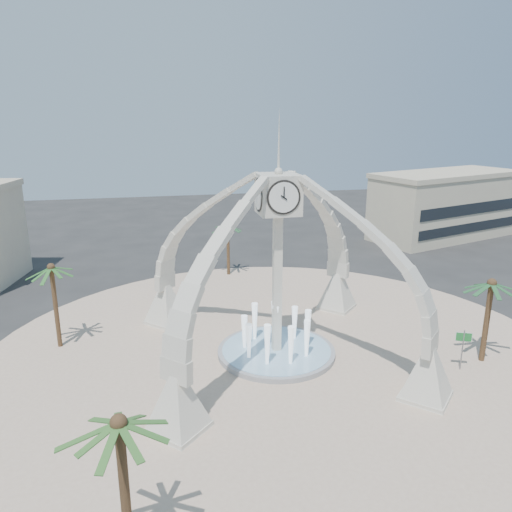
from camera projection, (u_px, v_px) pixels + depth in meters
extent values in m
plane|color=#282828|center=(276.00, 355.00, 34.10)|extent=(140.00, 140.00, 0.00)
cylinder|color=#C8AD94|center=(276.00, 354.00, 34.09)|extent=(40.00, 40.00, 0.06)
cube|color=beige|center=(277.00, 287.00, 32.74)|extent=(0.55, 0.55, 9.80)
cube|color=beige|center=(278.00, 194.00, 31.04)|extent=(2.50, 2.50, 2.50)
cone|color=beige|center=(279.00, 141.00, 30.14)|extent=(0.20, 0.20, 4.00)
cylinder|color=white|center=(284.00, 197.00, 29.83)|extent=(1.84, 0.04, 1.84)
pyramid|color=beige|center=(337.00, 290.00, 41.74)|extent=(3.80, 3.80, 3.20)
pyramid|color=beige|center=(166.00, 304.00, 38.86)|extent=(3.80, 3.80, 3.20)
pyramid|color=beige|center=(178.00, 403.00, 25.58)|extent=(3.80, 3.80, 3.20)
pyramid|color=beige|center=(427.00, 374.00, 28.46)|extent=(3.80, 3.80, 3.20)
cylinder|color=#9A9A9D|center=(276.00, 352.00, 34.05)|extent=(8.00, 8.00, 0.40)
cylinder|color=#95C2DF|center=(276.00, 349.00, 33.99)|extent=(7.40, 7.40, 0.04)
cone|color=white|center=(277.00, 327.00, 33.54)|extent=(0.60, 0.60, 3.20)
cube|color=#B8A990|center=(444.00, 207.00, 65.40)|extent=(21.49, 13.79, 8.00)
cube|color=#B8A990|center=(448.00, 174.00, 64.21)|extent=(21.87, 14.17, 0.60)
cylinder|color=brown|center=(487.00, 322.00, 32.49)|extent=(0.37, 0.37, 5.59)
cylinder|color=brown|center=(56.00, 307.00, 34.43)|extent=(0.32, 0.32, 6.01)
cylinder|color=brown|center=(228.00, 250.00, 50.19)|extent=(0.31, 0.31, 5.31)
cylinder|color=brown|center=(125.00, 492.00, 17.73)|extent=(0.37, 0.37, 5.91)
cylinder|color=slate|center=(462.00, 351.00, 31.67)|extent=(0.09, 0.09, 2.77)
cube|color=#1B6E2C|center=(464.00, 337.00, 31.41)|extent=(0.89, 0.41, 0.55)
cube|color=white|center=(464.00, 337.00, 31.41)|extent=(0.95, 0.42, 0.63)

